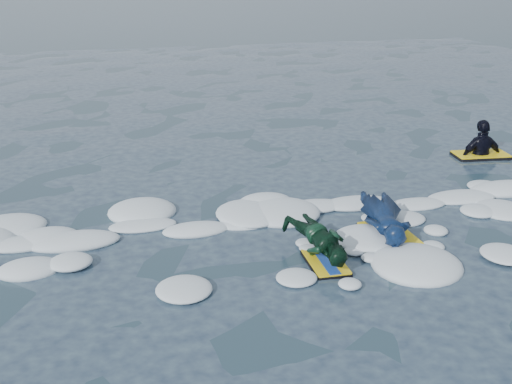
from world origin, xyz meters
TOP-DOWN VIEW (x-y plane):
  - ground at (0.00, 0.00)m, footprint 120.00×120.00m
  - foam_band at (0.00, 1.03)m, footprint 12.00×3.10m
  - prone_woman_unit at (1.66, 0.54)m, footprint 1.00×1.80m
  - prone_child_unit at (0.50, 0.01)m, footprint 0.75×1.30m
  - waiting_rider_unit at (5.09, 3.53)m, footprint 1.13×0.70m

SIDE VIEW (x-z plane):
  - waiting_rider_unit at x=5.09m, z-range -0.84..0.76m
  - ground at x=0.00m, z-range 0.00..0.00m
  - foam_band at x=0.00m, z-range -0.15..0.15m
  - prone_woman_unit at x=1.66m, z-range 0.01..0.45m
  - prone_child_unit at x=0.50m, z-range 0.01..0.49m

